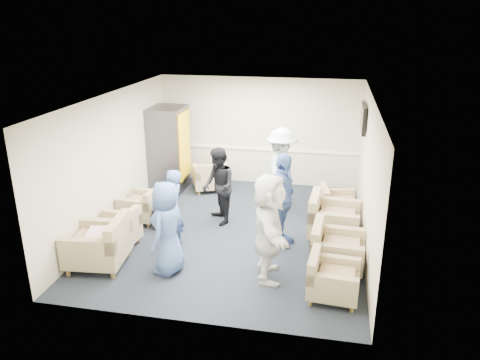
% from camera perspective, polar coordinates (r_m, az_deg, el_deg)
% --- Properties ---
extents(floor, '(6.00, 6.00, 0.00)m').
position_cam_1_polar(floor, '(9.49, -0.69, -6.28)').
color(floor, black).
rests_on(floor, ground).
extents(ceiling, '(6.00, 6.00, 0.00)m').
position_cam_1_polar(ceiling, '(8.66, -0.77, 10.02)').
color(ceiling, silver).
rests_on(ceiling, back_wall).
extents(back_wall, '(5.00, 0.02, 2.70)m').
position_cam_1_polar(back_wall, '(11.82, 2.31, 5.92)').
color(back_wall, beige).
rests_on(back_wall, floor).
extents(front_wall, '(5.00, 0.02, 2.70)m').
position_cam_1_polar(front_wall, '(6.29, -6.46, -6.86)').
color(front_wall, beige).
rests_on(front_wall, floor).
extents(left_wall, '(0.02, 6.00, 2.70)m').
position_cam_1_polar(left_wall, '(9.79, -15.21, 2.34)').
color(left_wall, beige).
rests_on(left_wall, floor).
extents(right_wall, '(0.02, 6.00, 2.70)m').
position_cam_1_polar(right_wall, '(8.83, 15.35, 0.46)').
color(right_wall, beige).
rests_on(right_wall, floor).
extents(chair_rail, '(4.98, 0.04, 0.06)m').
position_cam_1_polar(chair_rail, '(11.92, 2.27, 3.80)').
color(chair_rail, white).
rests_on(chair_rail, back_wall).
extents(tv, '(0.10, 1.00, 0.58)m').
position_cam_1_polar(tv, '(10.38, 14.80, 7.32)').
color(tv, black).
rests_on(tv, right_wall).
extents(armchair_left_near, '(1.04, 1.04, 0.76)m').
position_cam_1_polar(armchair_left_near, '(8.46, -16.57, -7.69)').
color(armchair_left_near, '#998562').
rests_on(armchair_left_near, floor).
extents(armchair_left_mid, '(0.88, 0.88, 0.64)m').
position_cam_1_polar(armchair_left_mid, '(9.01, -14.90, -6.19)').
color(armchair_left_mid, '#998562').
rests_on(armchair_left_mid, floor).
extents(armchair_left_far, '(0.86, 0.86, 0.62)m').
position_cam_1_polar(armchair_left_far, '(10.07, -11.61, -3.18)').
color(armchair_left_far, '#998562').
rests_on(armchair_left_far, floor).
extents(armchair_right_near, '(0.81, 0.81, 0.60)m').
position_cam_1_polar(armchair_right_near, '(7.44, 10.94, -11.85)').
color(armchair_right_near, '#998562').
rests_on(armchair_right_near, floor).
extents(armchair_right_midnear, '(0.91, 0.91, 0.69)m').
position_cam_1_polar(armchair_right_midnear, '(8.19, 11.40, -8.43)').
color(armchair_right_midnear, '#998562').
rests_on(armchair_right_midnear, floor).
extents(armchair_right_midfar, '(1.00, 1.00, 0.75)m').
position_cam_1_polar(armchair_right_midfar, '(9.23, 11.00, -4.87)').
color(armchair_right_midfar, '#998562').
rests_on(armchair_right_midfar, floor).
extents(armchair_right_far, '(0.89, 0.89, 0.62)m').
position_cam_1_polar(armchair_right_far, '(10.12, 11.68, -3.07)').
color(armchair_right_far, '#998562').
rests_on(armchair_right_far, floor).
extents(armchair_corner, '(1.04, 1.04, 0.64)m').
position_cam_1_polar(armchair_corner, '(11.56, -3.63, 0.24)').
color(armchair_corner, '#998562').
rests_on(armchair_corner, floor).
extents(vending_machine, '(0.83, 0.97, 2.05)m').
position_cam_1_polar(vending_machine, '(11.62, -8.64, 3.82)').
color(vending_machine, '#4C4C54').
rests_on(vending_machine, floor).
extents(backpack, '(0.31, 0.24, 0.51)m').
position_cam_1_polar(backpack, '(9.63, -9.63, -4.42)').
color(backpack, black).
rests_on(backpack, floor).
extents(pillow, '(0.49, 0.58, 0.14)m').
position_cam_1_polar(pillow, '(8.37, -16.83, -6.50)').
color(pillow, silver).
rests_on(pillow, armchair_left_near).
extents(person_front_left, '(0.61, 0.85, 1.60)m').
position_cam_1_polar(person_front_left, '(7.85, -8.89, -5.80)').
color(person_front_left, '#4360A1').
rests_on(person_front_left, floor).
extents(person_mid_left, '(0.44, 0.60, 1.53)m').
position_cam_1_polar(person_mid_left, '(8.64, -8.22, -3.61)').
color(person_mid_left, '#4360A1').
rests_on(person_mid_left, floor).
extents(person_back_left, '(0.92, 0.98, 1.61)m').
position_cam_1_polar(person_back_left, '(9.58, -2.65, -0.78)').
color(person_back_left, black).
rests_on(person_back_left, floor).
extents(person_back_right, '(0.72, 1.22, 1.87)m').
position_cam_1_polar(person_back_right, '(10.16, 5.02, 1.13)').
color(person_back_right, silver).
rests_on(person_back_right, floor).
extents(person_mid_right, '(0.69, 1.13, 1.79)m').
position_cam_1_polar(person_mid_right, '(8.65, 5.14, -2.49)').
color(person_mid_right, '#4360A1').
rests_on(person_mid_right, floor).
extents(person_front_right, '(0.81, 1.75, 1.81)m').
position_cam_1_polar(person_front_right, '(7.55, 3.56, -5.80)').
color(person_front_right, white).
rests_on(person_front_right, floor).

